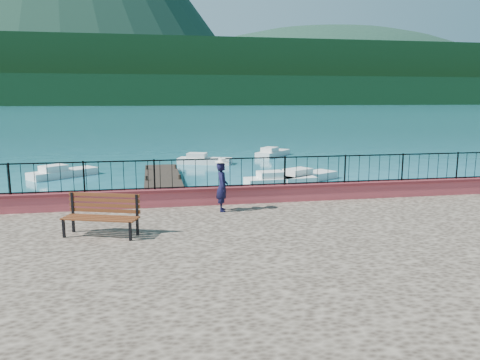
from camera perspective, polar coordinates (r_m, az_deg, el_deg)
name	(u,v)px	position (r m, az deg, el deg)	size (l,w,h in m)	color
ground	(253,278)	(12.75, 1.65, -11.80)	(2000.00, 2000.00, 0.00)	#19596B
parapet	(230,195)	(15.81, -1.21, -1.84)	(28.00, 0.46, 0.58)	#CA4954
railing	(230,173)	(15.67, -1.22, 0.90)	(27.00, 0.05, 0.95)	black
dock	(164,189)	(24.01, -9.23, -1.13)	(2.00, 16.00, 0.30)	#2D231C
far_forest	(154,91)	(311.60, -10.50, 10.64)	(900.00, 60.00, 18.00)	black
foothills	(152,75)	(371.97, -10.63, 12.51)	(900.00, 120.00, 44.00)	black
companion_hill	(328,101)	(613.38, 10.63, 9.41)	(448.00, 384.00, 180.00)	#142D23
park_bench	(101,224)	(12.65, -16.54, -5.15)	(2.04, 1.24, 1.08)	black
person	(222,187)	(14.67, -2.19, -0.83)	(0.57, 0.37, 1.56)	black
hat	(222,160)	(14.54, -2.21, 2.41)	(0.44, 0.44, 0.12)	white
boat_0	(134,207)	(19.21, -12.78, -3.29)	(4.16, 1.30, 0.80)	silver
boat_1	(281,178)	(25.75, 4.99, 0.28)	(3.91, 1.30, 0.80)	silver
boat_2	(305,174)	(27.14, 7.95, 0.72)	(4.27, 1.30, 0.80)	silver
boat_3	(63,170)	(30.21, -20.75, 1.11)	(4.05, 1.30, 0.80)	silver
boat_4	(205,158)	(33.99, -4.33, 2.66)	(3.83, 1.30, 0.80)	silver
boat_5	(273,151)	(38.46, 4.04, 3.52)	(3.86, 1.30, 0.80)	silver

